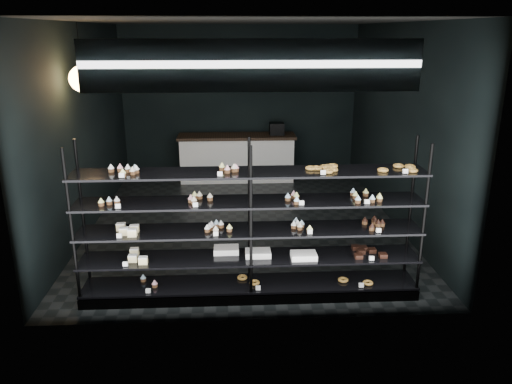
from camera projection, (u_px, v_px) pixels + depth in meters
room at (244, 128)px, 7.92m from camera, size 5.01×6.01×3.20m
display_shelf at (248, 248)px, 5.89m from camera, size 4.00×0.50×1.91m
signage at (252, 66)px, 4.78m from camera, size 3.30×0.05×0.50m
pendant_lamp at (82, 79)px, 6.72m from camera, size 0.35×0.35×0.91m
service_counter at (238, 157)px, 10.63m from camera, size 2.47×0.65×1.23m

